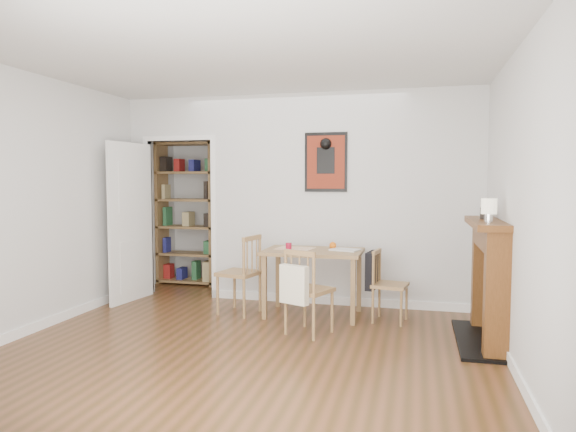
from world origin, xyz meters
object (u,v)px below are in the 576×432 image
(ceramic_jar_b, at_px, (486,213))
(fireplace, at_px, (490,278))
(notebook, at_px, (345,250))
(ceramic_jar_a, at_px, (485,213))
(chair_front, at_px, (308,291))
(chair_left, at_px, (239,274))
(red_glass, at_px, (289,247))
(orange_fruit, at_px, (333,245))
(bookshelf, at_px, (188,214))
(mantel_lamp, at_px, (489,208))
(chair_right, at_px, (388,285))
(dining_table, at_px, (313,258))

(ceramic_jar_b, bearing_deg, fireplace, -86.35)
(notebook, bearing_deg, ceramic_jar_a, -19.56)
(chair_front, bearing_deg, ceramic_jar_b, 14.86)
(chair_left, height_order, notebook, chair_left)
(red_glass, height_order, ceramic_jar_b, ceramic_jar_b)
(chair_left, bearing_deg, orange_fruit, 13.76)
(red_glass, distance_m, ceramic_jar_a, 2.09)
(bookshelf, bearing_deg, notebook, -27.04)
(ceramic_jar_b, bearing_deg, bookshelf, 158.00)
(mantel_lamp, bearing_deg, orange_fruit, 147.32)
(bookshelf, bearing_deg, ceramic_jar_a, -24.46)
(chair_left, xyz_separation_m, chair_right, (1.69, 0.07, -0.05))
(orange_fruit, bearing_deg, mantel_lamp, -32.68)
(dining_table, height_order, ceramic_jar_a, ceramic_jar_a)
(notebook, distance_m, ceramic_jar_b, 1.53)
(chair_right, height_order, bookshelf, bookshelf)
(chair_front, height_order, fireplace, fireplace)
(bookshelf, bearing_deg, ceramic_jar_b, -22.00)
(red_glass, xyz_separation_m, ceramic_jar_b, (2.04, -0.15, 0.41))
(dining_table, relative_size, orange_fruit, 13.62)
(chair_front, xyz_separation_m, notebook, (0.26, 0.76, 0.32))
(notebook, height_order, mantel_lamp, mantel_lamp)
(chair_front, distance_m, red_glass, 0.78)
(dining_table, bearing_deg, chair_left, -171.82)
(chair_right, relative_size, chair_front, 0.91)
(dining_table, distance_m, mantel_lamp, 2.04)
(chair_right, xyz_separation_m, chair_front, (-0.75, -0.66, 0.03))
(bookshelf, distance_m, ceramic_jar_a, 4.30)
(fireplace, bearing_deg, dining_table, 163.21)
(bookshelf, height_order, red_glass, bookshelf)
(chair_right, relative_size, mantel_lamp, 3.68)
(bookshelf, height_order, fireplace, bookshelf)
(dining_table, xyz_separation_m, chair_left, (-0.84, -0.12, -0.20))
(dining_table, xyz_separation_m, mantel_lamp, (1.74, -0.85, 0.63))
(chair_right, xyz_separation_m, red_glass, (-1.10, -0.06, 0.39))
(chair_right, relative_size, red_glass, 9.02)
(chair_left, height_order, ceramic_jar_a, ceramic_jar_a)
(chair_front, xyz_separation_m, ceramic_jar_a, (1.66, 0.26, 0.78))
(dining_table, height_order, ceramic_jar_b, ceramic_jar_b)
(dining_table, distance_m, orange_fruit, 0.28)
(bookshelf, xyz_separation_m, fireplace, (3.96, -1.88, -0.42))
(bookshelf, bearing_deg, mantel_lamp, -29.27)
(bookshelf, xyz_separation_m, mantel_lamp, (3.89, -2.18, 0.25))
(chair_right, distance_m, ceramic_jar_a, 1.28)
(chair_front, bearing_deg, dining_table, 97.56)
(orange_fruit, height_order, notebook, orange_fruit)
(red_glass, bearing_deg, chair_left, -179.42)
(fireplace, xyz_separation_m, mantel_lamp, (-0.06, -0.31, 0.68))
(chair_left, xyz_separation_m, red_glass, (0.59, 0.01, 0.33))
(chair_right, xyz_separation_m, mantel_lamp, (0.90, -0.80, 0.89))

